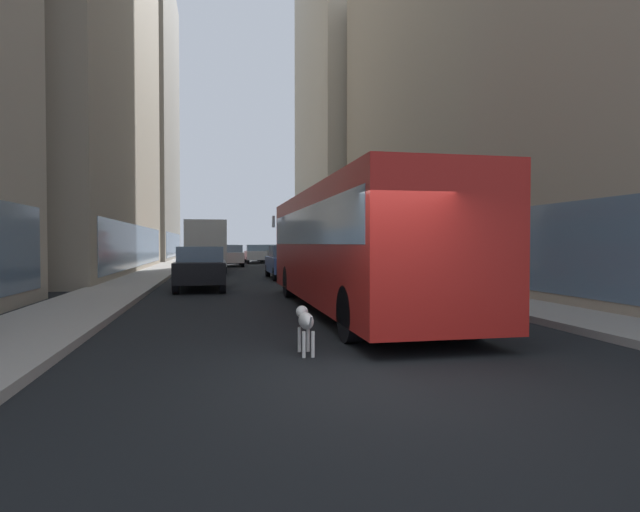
{
  "coord_description": "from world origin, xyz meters",
  "views": [
    {
      "loc": [
        -2.23,
        -6.29,
        1.73
      ],
      "look_at": [
        0.48,
        7.04,
        1.4
      ],
      "focal_mm": 28.75,
      "sensor_mm": 36.0,
      "label": 1
    }
  ],
  "objects_px": {
    "box_truck": "(207,245)",
    "car_silver_sedan": "(255,254)",
    "car_white_van": "(230,256)",
    "dalmatian_dog": "(305,321)",
    "car_red_coupe": "(228,254)",
    "car_blue_hatchback": "(287,262)",
    "car_black_suv": "(201,267)",
    "transit_bus": "(352,242)",
    "car_grey_wagon": "(268,253)"
  },
  "relations": [
    {
      "from": "car_grey_wagon",
      "to": "dalmatian_dog",
      "type": "relative_size",
      "value": 4.16
    },
    {
      "from": "car_red_coupe",
      "to": "car_blue_hatchback",
      "type": "bearing_deg",
      "value": -83.75
    },
    {
      "from": "car_white_van",
      "to": "car_black_suv",
      "type": "bearing_deg",
      "value": -94.73
    },
    {
      "from": "car_white_van",
      "to": "dalmatian_dog",
      "type": "bearing_deg",
      "value": -89.39
    },
    {
      "from": "transit_bus",
      "to": "car_grey_wagon",
      "type": "distance_m",
      "value": 37.59
    },
    {
      "from": "car_white_van",
      "to": "car_red_coupe",
      "type": "relative_size",
      "value": 1.04
    },
    {
      "from": "car_blue_hatchback",
      "to": "car_white_van",
      "type": "bearing_deg",
      "value": 99.58
    },
    {
      "from": "transit_bus",
      "to": "car_red_coupe",
      "type": "bearing_deg",
      "value": 94.02
    },
    {
      "from": "transit_bus",
      "to": "car_silver_sedan",
      "type": "bearing_deg",
      "value": 90.0
    },
    {
      "from": "car_white_van",
      "to": "car_grey_wagon",
      "type": "bearing_deg",
      "value": 70.13
    },
    {
      "from": "dalmatian_dog",
      "to": "car_black_suv",
      "type": "bearing_deg",
      "value": 99.15
    },
    {
      "from": "car_silver_sedan",
      "to": "car_grey_wagon",
      "type": "height_order",
      "value": "same"
    },
    {
      "from": "box_truck",
      "to": "dalmatian_dog",
      "type": "xyz_separation_m",
      "value": [
        1.94,
        -24.32,
        -1.15
      ]
    },
    {
      "from": "car_silver_sedan",
      "to": "car_black_suv",
      "type": "height_order",
      "value": "same"
    },
    {
      "from": "box_truck",
      "to": "car_silver_sedan",
      "type": "bearing_deg",
      "value": 73.56
    },
    {
      "from": "car_white_van",
      "to": "car_black_suv",
      "type": "distance_m",
      "value": 19.42
    },
    {
      "from": "car_red_coupe",
      "to": "car_blue_hatchback",
      "type": "xyz_separation_m",
      "value": [
        2.4,
        -21.93,
        0.0
      ]
    },
    {
      "from": "car_white_van",
      "to": "car_grey_wagon",
      "type": "xyz_separation_m",
      "value": [
        4.0,
        11.07,
        -0.0
      ]
    },
    {
      "from": "car_black_suv",
      "to": "dalmatian_dog",
      "type": "bearing_deg",
      "value": -80.85
    },
    {
      "from": "car_red_coupe",
      "to": "car_grey_wagon",
      "type": "bearing_deg",
      "value": 40.02
    },
    {
      "from": "transit_bus",
      "to": "car_black_suv",
      "type": "relative_size",
      "value": 2.49
    },
    {
      "from": "dalmatian_dog",
      "to": "car_white_van",
      "type": "bearing_deg",
      "value": 90.61
    },
    {
      "from": "car_silver_sedan",
      "to": "car_blue_hatchback",
      "type": "height_order",
      "value": "same"
    },
    {
      "from": "transit_bus",
      "to": "car_white_van",
      "type": "height_order",
      "value": "transit_bus"
    },
    {
      "from": "box_truck",
      "to": "dalmatian_dog",
      "type": "distance_m",
      "value": 24.42
    },
    {
      "from": "car_silver_sedan",
      "to": "car_black_suv",
      "type": "xyz_separation_m",
      "value": [
        -4.0,
        -25.86,
        0.0
      ]
    },
    {
      "from": "dalmatian_dog",
      "to": "box_truck",
      "type": "bearing_deg",
      "value": 94.55
    },
    {
      "from": "transit_bus",
      "to": "car_grey_wagon",
      "type": "relative_size",
      "value": 2.88
    },
    {
      "from": "box_truck",
      "to": "car_white_van",
      "type": "bearing_deg",
      "value": 77.22
    },
    {
      "from": "car_grey_wagon",
      "to": "car_red_coupe",
      "type": "xyz_separation_m",
      "value": [
        -4.0,
        -3.36,
        -0.0
      ]
    },
    {
      "from": "dalmatian_dog",
      "to": "car_silver_sedan",
      "type": "bearing_deg",
      "value": 86.88
    },
    {
      "from": "car_white_van",
      "to": "box_truck",
      "type": "xyz_separation_m",
      "value": [
        -1.6,
        -7.05,
        0.84
      ]
    },
    {
      "from": "box_truck",
      "to": "car_red_coupe",
      "type": "bearing_deg",
      "value": 83.81
    },
    {
      "from": "car_silver_sedan",
      "to": "dalmatian_dog",
      "type": "xyz_separation_m",
      "value": [
        -2.06,
        -37.88,
        -0.31
      ]
    },
    {
      "from": "car_grey_wagon",
      "to": "car_blue_hatchback",
      "type": "distance_m",
      "value": 25.34
    },
    {
      "from": "transit_bus",
      "to": "car_silver_sedan",
      "type": "distance_m",
      "value": 32.99
    },
    {
      "from": "car_red_coupe",
      "to": "car_silver_sedan",
      "type": "bearing_deg",
      "value": -26.69
    },
    {
      "from": "car_grey_wagon",
      "to": "car_red_coupe",
      "type": "bearing_deg",
      "value": -139.98
    },
    {
      "from": "transit_bus",
      "to": "car_red_coupe",
      "type": "xyz_separation_m",
      "value": [
        -2.4,
        34.19,
        -0.96
      ]
    },
    {
      "from": "car_red_coupe",
      "to": "box_truck",
      "type": "relative_size",
      "value": 0.52
    },
    {
      "from": "car_blue_hatchback",
      "to": "car_black_suv",
      "type": "distance_m",
      "value": 6.51
    },
    {
      "from": "transit_bus",
      "to": "car_red_coupe",
      "type": "relative_size",
      "value": 2.95
    },
    {
      "from": "car_silver_sedan",
      "to": "box_truck",
      "type": "distance_m",
      "value": 14.16
    },
    {
      "from": "car_black_suv",
      "to": "box_truck",
      "type": "relative_size",
      "value": 0.62
    },
    {
      "from": "transit_bus",
      "to": "car_grey_wagon",
      "type": "height_order",
      "value": "transit_bus"
    },
    {
      "from": "car_silver_sedan",
      "to": "car_red_coupe",
      "type": "distance_m",
      "value": 2.69
    },
    {
      "from": "car_grey_wagon",
      "to": "car_black_suv",
      "type": "distance_m",
      "value": 30.93
    },
    {
      "from": "box_truck",
      "to": "car_blue_hatchback",
      "type": "bearing_deg",
      "value": -60.83
    },
    {
      "from": "car_silver_sedan",
      "to": "car_grey_wagon",
      "type": "relative_size",
      "value": 1.05
    },
    {
      "from": "car_white_van",
      "to": "dalmatian_dog",
      "type": "distance_m",
      "value": 31.38
    }
  ]
}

